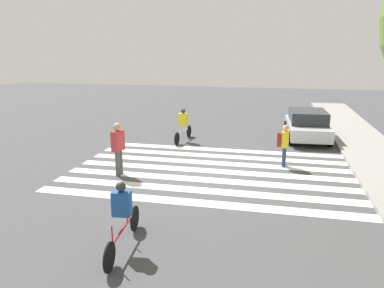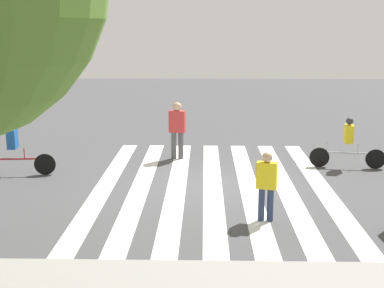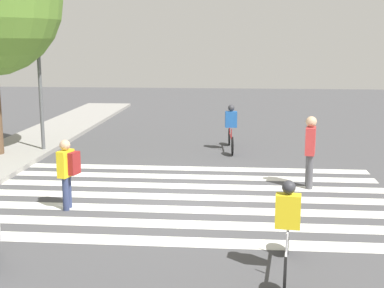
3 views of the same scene
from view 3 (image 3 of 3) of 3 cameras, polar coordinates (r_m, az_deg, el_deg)
The scene contains 7 objects.
ground_plane at distance 13.05m, azimuth -0.59°, elevation -5.69°, with size 60.00×60.00×0.00m, color #444447.
crosswalk_stripes at distance 13.05m, azimuth -0.59°, elevation -5.67°, with size 6.39×10.00×0.01m.
traffic_light at distance 18.34m, azimuth -15.69°, elevation 9.32°, with size 0.60×0.50×4.77m.
pedestrian_adult_tall_backpack at distance 12.25m, azimuth -13.12°, elevation -2.59°, with size 0.48×0.44×1.59m.
pedestrian_adult_yellow_jacket at distance 13.95m, azimuth 12.50°, elevation -0.40°, with size 0.55×0.32×1.87m.
cyclist_far_lane at distance 8.82m, azimuth 10.16°, elevation -8.32°, with size 2.27×0.42×1.57m.
cyclist_near_curb at distance 18.45m, azimuth 4.18°, elevation 1.97°, with size 2.39×0.42×1.58m.
Camera 3 is at (-12.45, -1.21, 3.75)m, focal length 50.00 mm.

